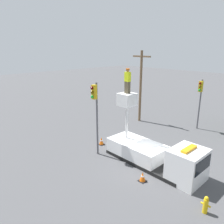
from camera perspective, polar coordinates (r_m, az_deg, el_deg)
The scene contains 9 objects.
ground_plane at distance 16.00m, azimuth 8.98°, elevation -12.81°, with size 120.00×120.00×0.00m, color #4C4C4F.
bucket_truck at distance 15.33m, azimuth 10.65°, elevation -10.61°, with size 6.95×2.24×4.66m.
worker at distance 15.40m, azimuth 4.08°, elevation 8.09°, with size 0.40×0.26×1.75m.
traffic_light_pole at distance 15.50m, azimuth -4.39°, elevation 1.81°, with size 0.34×0.57×5.46m.
traffic_light_across at distance 22.40m, azimuth 22.02°, elevation 4.26°, with size 0.34×0.57×4.90m.
fire_hydrant at distance 12.39m, azimuth 23.26°, elevation -21.38°, with size 0.48×0.24×0.93m.
traffic_cone_rear at distance 18.31m, azimuth -2.80°, elevation -7.57°, with size 0.45×0.45×0.66m.
traffic_cone_curbside at distance 13.85m, azimuth 7.99°, elevation -16.41°, with size 0.44×0.44×0.63m.
utility_pole at distance 23.33m, azimuth 7.49°, elevation 7.24°, with size 2.20×0.26×7.49m.
Camera 1 is at (8.35, -11.20, 7.81)m, focal length 35.00 mm.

